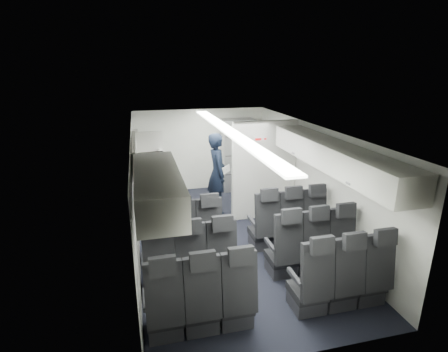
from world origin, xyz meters
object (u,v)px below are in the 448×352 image
galley_unit (238,155)px  seat_row_rear (274,292)px  boarding_door (138,174)px  flight_attendant (217,173)px  seat_row_front (237,231)px  seat_row_mid (253,257)px  carry_on_bag (152,161)px

galley_unit → seat_row_rear: bearing=-100.6°
boarding_door → flight_attendant: 1.73m
seat_row_front → seat_row_rear: bearing=-90.0°
seat_row_mid → seat_row_rear: (0.00, -0.90, 0.00)m
seat_row_mid → galley_unit: bearing=77.1°
seat_row_rear → seat_row_front: bearing=90.0°
boarding_door → flight_attendant: (1.72, -0.19, -0.04)m
seat_row_front → seat_row_rear: 1.80m
flight_attendant → carry_on_bag: size_ratio=4.62×
seat_row_rear → boarding_door: (-1.64, 3.89, 0.55)m
galley_unit → flight_attendant: galley_unit is taller
seat_row_front → seat_row_mid: (0.00, -0.90, 0.00)m
seat_row_front → seat_row_rear: (0.00, -1.80, 0.00)m
flight_attendant → carry_on_bag: bearing=143.8°
seat_row_mid → boarding_door: size_ratio=1.79×
seat_row_rear → boarding_door: size_ratio=1.79×
seat_row_front → galley_unit: 3.43m
galley_unit → flight_attendant: (-0.87, -1.36, -0.04)m
boarding_door → seat_row_front: bearing=-51.8°
seat_row_mid → boarding_door: 3.45m
seat_row_front → seat_row_mid: bearing=-90.0°
seat_row_front → flight_attendant: 1.96m
boarding_door → flight_attendant: size_ratio=1.02×
flight_attendant → seat_row_rear: bearing=179.8°
seat_row_front → carry_on_bag: (-1.39, -0.06, 1.40)m
seat_row_mid → seat_row_rear: size_ratio=1.00×
seat_row_rear → boarding_door: 4.25m
seat_row_rear → carry_on_bag: carry_on_bag is taller
carry_on_bag → seat_row_rear: bearing=-59.5°
seat_row_mid → seat_row_rear: same height
seat_row_rear → flight_attendant: size_ratio=1.82×
galley_unit → boarding_door: size_ratio=1.02×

